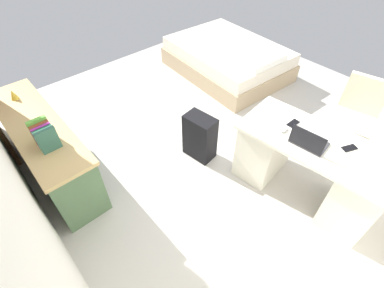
{
  "coord_description": "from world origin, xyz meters",
  "views": [
    {
      "loc": [
        -1.74,
        2.0,
        2.54
      ],
      "look_at": [
        -0.27,
        0.7,
        0.6
      ],
      "focal_mm": 26.28,
      "sensor_mm": 36.0,
      "label": 1
    }
  ],
  "objects_px": {
    "computer_mouse": "(284,129)",
    "figurine_small": "(13,95)",
    "credenza": "(47,148)",
    "bed": "(228,59)",
    "cell_phone_near_laptop": "(349,148)",
    "desk": "(308,167)",
    "suitcase_black": "(200,137)",
    "laptop": "(308,142)",
    "office_chair": "(351,122)",
    "cell_phone_by_mouse": "(293,123)"
  },
  "relations": [
    {
      "from": "laptop",
      "to": "credenza",
      "type": "bearing_deg",
      "value": 41.32
    },
    {
      "from": "bed",
      "to": "suitcase_black",
      "type": "distance_m",
      "value": 2.03
    },
    {
      "from": "suitcase_black",
      "to": "cell_phone_near_laptop",
      "type": "relative_size",
      "value": 4.22
    },
    {
      "from": "computer_mouse",
      "to": "figurine_small",
      "type": "height_order",
      "value": "figurine_small"
    },
    {
      "from": "credenza",
      "to": "laptop",
      "type": "relative_size",
      "value": 5.39
    },
    {
      "from": "desk",
      "to": "office_chair",
      "type": "xyz_separation_m",
      "value": [
        0.03,
        -0.95,
        0.03
      ]
    },
    {
      "from": "laptop",
      "to": "cell_phone_by_mouse",
      "type": "distance_m",
      "value": 0.31
    },
    {
      "from": "laptop",
      "to": "office_chair",
      "type": "bearing_deg",
      "value": -90.65
    },
    {
      "from": "suitcase_black",
      "to": "cell_phone_near_laptop",
      "type": "distance_m",
      "value": 1.53
    },
    {
      "from": "credenza",
      "to": "cell_phone_by_mouse",
      "type": "relative_size",
      "value": 13.24
    },
    {
      "from": "office_chair",
      "to": "laptop",
      "type": "distance_m",
      "value": 1.14
    },
    {
      "from": "desk",
      "to": "credenza",
      "type": "bearing_deg",
      "value": 42.64
    },
    {
      "from": "cell_phone_near_laptop",
      "to": "cell_phone_by_mouse",
      "type": "distance_m",
      "value": 0.54
    },
    {
      "from": "desk",
      "to": "office_chair",
      "type": "height_order",
      "value": "office_chair"
    },
    {
      "from": "office_chair",
      "to": "bed",
      "type": "relative_size",
      "value": 0.47
    },
    {
      "from": "office_chair",
      "to": "desk",
      "type": "bearing_deg",
      "value": 91.99
    },
    {
      "from": "office_chair",
      "to": "credenza",
      "type": "relative_size",
      "value": 0.52
    },
    {
      "from": "desk",
      "to": "bed",
      "type": "height_order",
      "value": "desk"
    },
    {
      "from": "suitcase_black",
      "to": "figurine_small",
      "type": "height_order",
      "value": "figurine_small"
    },
    {
      "from": "cell_phone_near_laptop",
      "to": "cell_phone_by_mouse",
      "type": "xyz_separation_m",
      "value": [
        0.53,
        0.09,
        0.0
      ]
    },
    {
      "from": "credenza",
      "to": "laptop",
      "type": "bearing_deg",
      "value": -138.68
    },
    {
      "from": "credenza",
      "to": "suitcase_black",
      "type": "xyz_separation_m",
      "value": [
        -0.91,
        -1.42,
        -0.07
      ]
    },
    {
      "from": "suitcase_black",
      "to": "cell_phone_near_laptop",
      "type": "xyz_separation_m",
      "value": [
        -1.35,
        -0.58,
        0.45
      ]
    },
    {
      "from": "cell_phone_by_mouse",
      "to": "bed",
      "type": "bearing_deg",
      "value": -30.79
    },
    {
      "from": "figurine_small",
      "to": "office_chair",
      "type": "bearing_deg",
      "value": -132.0
    },
    {
      "from": "bed",
      "to": "laptop",
      "type": "height_order",
      "value": "laptop"
    },
    {
      "from": "credenza",
      "to": "cell_phone_near_laptop",
      "type": "distance_m",
      "value": 3.04
    },
    {
      "from": "computer_mouse",
      "to": "cell_phone_near_laptop",
      "type": "xyz_separation_m",
      "value": [
        -0.54,
        -0.24,
        -0.01
      ]
    },
    {
      "from": "computer_mouse",
      "to": "desk",
      "type": "bearing_deg",
      "value": -166.43
    },
    {
      "from": "credenza",
      "to": "figurine_small",
      "type": "bearing_deg",
      "value": 0.16
    },
    {
      "from": "credenza",
      "to": "bed",
      "type": "height_order",
      "value": "credenza"
    },
    {
      "from": "office_chair",
      "to": "computer_mouse",
      "type": "bearing_deg",
      "value": 75.56
    },
    {
      "from": "credenza",
      "to": "computer_mouse",
      "type": "bearing_deg",
      "value": -134.46
    },
    {
      "from": "suitcase_black",
      "to": "office_chair",
      "type": "bearing_deg",
      "value": -135.54
    },
    {
      "from": "figurine_small",
      "to": "cell_phone_near_laptop",
      "type": "bearing_deg",
      "value": -144.51
    },
    {
      "from": "suitcase_black",
      "to": "figurine_small",
      "type": "xyz_separation_m",
      "value": [
        1.46,
        1.42,
        0.49
      ]
    },
    {
      "from": "computer_mouse",
      "to": "cell_phone_by_mouse",
      "type": "xyz_separation_m",
      "value": [
        -0.0,
        -0.16,
        -0.01
      ]
    },
    {
      "from": "laptop",
      "to": "computer_mouse",
      "type": "bearing_deg",
      "value": -2.22
    },
    {
      "from": "desk",
      "to": "cell_phone_near_laptop",
      "type": "relative_size",
      "value": 11.09
    },
    {
      "from": "cell_phone_by_mouse",
      "to": "figurine_small",
      "type": "relative_size",
      "value": 1.24
    },
    {
      "from": "office_chair",
      "to": "laptop",
      "type": "bearing_deg",
      "value": 89.35
    },
    {
      "from": "bed",
      "to": "figurine_small",
      "type": "height_order",
      "value": "figurine_small"
    },
    {
      "from": "credenza",
      "to": "laptop",
      "type": "xyz_separation_m",
      "value": [
        -1.99,
        -1.75,
        0.42
      ]
    },
    {
      "from": "figurine_small",
      "to": "cell_phone_by_mouse",
      "type": "bearing_deg",
      "value": -139.91
    },
    {
      "from": "office_chair",
      "to": "suitcase_black",
      "type": "distance_m",
      "value": 1.78
    },
    {
      "from": "figurine_small",
      "to": "computer_mouse",
      "type": "bearing_deg",
      "value": -142.24
    },
    {
      "from": "office_chair",
      "to": "figurine_small",
      "type": "xyz_separation_m",
      "value": [
        2.54,
        2.83,
        0.36
      ]
    },
    {
      "from": "suitcase_black",
      "to": "bed",
      "type": "bearing_deg",
      "value": -63.91
    },
    {
      "from": "office_chair",
      "to": "suitcase_black",
      "type": "xyz_separation_m",
      "value": [
        1.08,
        1.4,
        -0.13
      ]
    },
    {
      "from": "credenza",
      "to": "cell_phone_near_laptop",
      "type": "bearing_deg",
      "value": -138.51
    }
  ]
}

